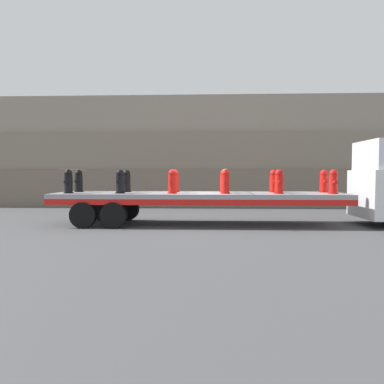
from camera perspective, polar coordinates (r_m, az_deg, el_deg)
name	(u,v)px	position (r m, az deg, el deg)	size (l,w,h in m)	color
ground_plane	(199,224)	(13.89, 1.09, -4.95)	(120.00, 120.00, 0.00)	#474749
rock_cliff	(203,153)	(22.22, 1.65, 6.02)	(60.00, 3.30, 6.25)	#706656
flatbed_trailer	(183,198)	(13.83, -1.43, -0.97)	(10.58, 2.54, 1.17)	gray
fire_hydrant_black_near_0	(68,182)	(14.16, -18.32, 1.49)	(0.36, 0.57, 0.86)	black
fire_hydrant_black_far_0	(79,181)	(15.17, -16.87, 1.59)	(0.36, 0.57, 0.86)	black
fire_hydrant_black_near_1	(120,182)	(13.60, -10.91, 1.54)	(0.36, 0.57, 0.86)	black
fire_hydrant_black_far_1	(127,181)	(14.65, -9.93, 1.63)	(0.36, 0.57, 0.86)	black
fire_hydrant_red_near_2	(172,182)	(13.29, -3.01, 1.56)	(0.36, 0.57, 0.86)	red
fire_hydrant_red_far_2	(175,181)	(14.36, -2.60, 1.65)	(0.36, 0.57, 0.86)	red
fire_hydrant_red_near_3	(225,182)	(13.24, 5.10, 1.54)	(0.36, 0.57, 0.86)	red
fire_hydrant_red_far_3	(224,181)	(14.31, 4.91, 1.64)	(0.36, 0.57, 0.86)	red
fire_hydrant_red_near_4	(279,182)	(13.46, 13.11, 1.50)	(0.36, 0.57, 0.86)	red
fire_hydrant_red_far_4	(274,181)	(14.51, 12.33, 1.60)	(0.36, 0.57, 0.86)	red
fire_hydrant_red_near_5	(333,182)	(13.92, 20.73, 1.44)	(0.36, 0.57, 0.86)	red
fire_hydrant_red_far_5	(324,181)	(14.95, 19.44, 1.54)	(0.36, 0.57, 0.86)	red
cargo_strap_rear	(74,169)	(14.66, -17.59, 3.30)	(0.05, 2.64, 0.01)	yellow
cargo_strap_middle	(225,169)	(13.78, 5.01, 3.46)	(0.05, 2.64, 0.01)	yellow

